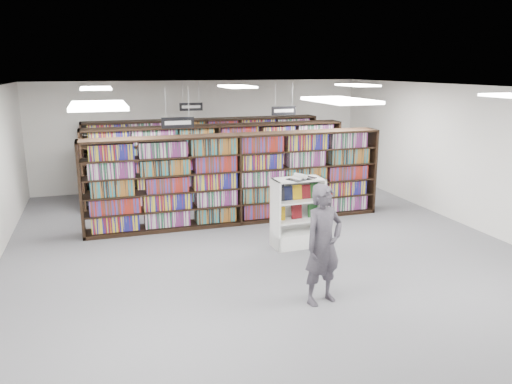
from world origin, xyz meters
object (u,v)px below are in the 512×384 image
object	(u,v)px
open_book	(301,177)
shopper	(323,245)
bookshelf_row_near	(238,179)
endcap_display	(297,223)

from	to	relation	value
open_book	shopper	xyz separation A→B (m)	(-0.62, -2.40, -0.51)
bookshelf_row_near	endcap_display	distance (m)	2.10
endcap_display	open_book	xyz separation A→B (m)	(0.04, -0.09, 0.98)
bookshelf_row_near	endcap_display	world-z (taller)	bookshelf_row_near
bookshelf_row_near	endcap_display	bearing A→B (deg)	-69.20
bookshelf_row_near	shopper	xyz separation A→B (m)	(0.13, -4.38, -0.11)
bookshelf_row_near	endcap_display	size ratio (longest dim) A/B	4.91
bookshelf_row_near	shopper	size ratio (longest dim) A/B	3.70
bookshelf_row_near	open_book	world-z (taller)	bookshelf_row_near
endcap_display	shopper	bearing A→B (deg)	-105.11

